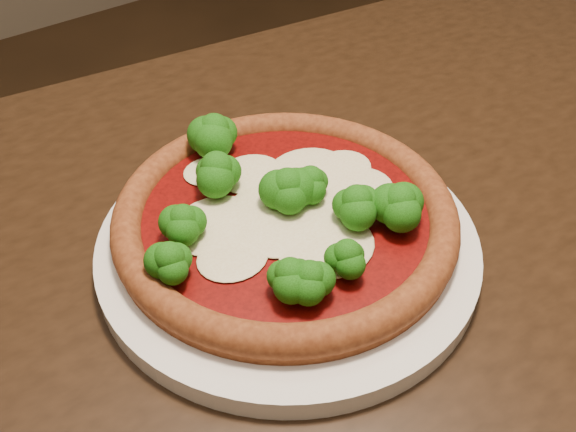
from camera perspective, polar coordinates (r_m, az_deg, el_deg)
dining_table at (r=0.62m, az=4.96°, el=-8.34°), size 1.40×0.93×0.75m
plate at (r=0.52m, az=0.00°, el=-2.53°), size 0.31×0.31×0.02m
pizza at (r=0.51m, az=-0.32°, el=0.30°), size 0.28×0.28×0.06m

